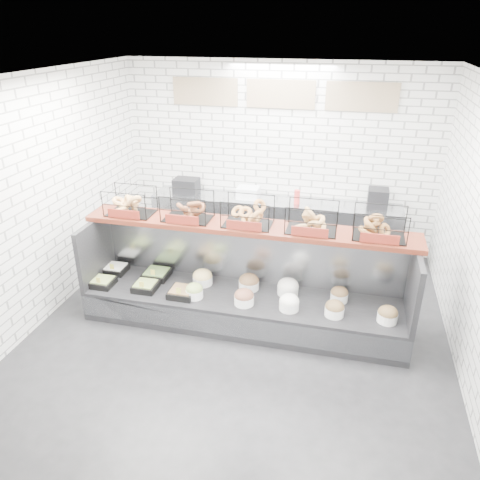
# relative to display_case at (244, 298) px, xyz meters

# --- Properties ---
(ground) EXTENTS (5.50, 5.50, 0.00)m
(ground) POSITION_rel_display_case_xyz_m (0.00, -0.34, -0.33)
(ground) COLOR black
(ground) RESTS_ON ground
(room_shell) EXTENTS (5.02, 5.51, 3.01)m
(room_shell) POSITION_rel_display_case_xyz_m (0.00, 0.26, 1.73)
(room_shell) COLOR white
(room_shell) RESTS_ON ground
(display_case) EXTENTS (4.00, 0.90, 1.20)m
(display_case) POSITION_rel_display_case_xyz_m (0.00, 0.00, 0.00)
(display_case) COLOR black
(display_case) RESTS_ON ground
(bagel_shelf) EXTENTS (4.10, 0.50, 0.40)m
(bagel_shelf) POSITION_rel_display_case_xyz_m (0.00, 0.18, 1.05)
(bagel_shelf) COLOR #41160E
(bagel_shelf) RESTS_ON display_case
(prep_counter) EXTENTS (4.00, 0.60, 1.20)m
(prep_counter) POSITION_rel_display_case_xyz_m (0.00, 2.09, 0.14)
(prep_counter) COLOR #93969B
(prep_counter) RESTS_ON ground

